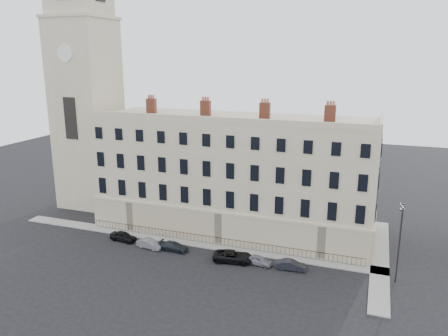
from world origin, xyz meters
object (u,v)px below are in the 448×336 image
Objects in this scene: car_a at (123,236)px; car_d at (233,256)px; car_c at (174,246)px; streetlamp at (399,240)px; car_b at (150,244)px; car_f at (291,265)px; car_e at (259,260)px.

car_d reaches higher than car_a.
car_c is 0.79× the size of car_d.
car_d is 0.54× the size of streetlamp.
car_a is 32.38m from streetlamp.
car_a is 1.07× the size of car_b.
car_d is (14.88, -0.80, 0.04)m from car_a.
streetlamp is (10.65, 0.91, 4.20)m from car_f.
car_e reaches higher than car_c.
car_b is 0.91× the size of car_c.
car_c is 1.11× the size of car_f.
car_f is at bearing -88.13° from car_c.
car_a reaches higher than car_e.
car_d reaches higher than car_f.
car_c is (3.07, 0.35, -0.02)m from car_b.
streetlamp reaches higher than car_e.
streetlamp reaches higher than car_b.
car_a is 4.26m from car_b.
car_e is at bearing -94.03° from car_d.
car_a is at bearing 78.19° from car_d.
car_b is 1.00× the size of car_f.
car_a is 7.27m from car_c.
car_f is at bearing -81.51° from car_e.
car_a is 0.77× the size of car_d.
streetlamp is at bearing -94.73° from car_d.
car_d is at bearing 173.52° from streetlamp.
car_b is 17.28m from car_f.
car_f is at bearing -96.20° from car_d.
car_b is 3.09m from car_c.
car_f reaches higher than car_e.
car_a is at bearing 95.94° from car_e.
car_c is at bearing -76.46° from car_b.
car_a is 14.90m from car_d.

